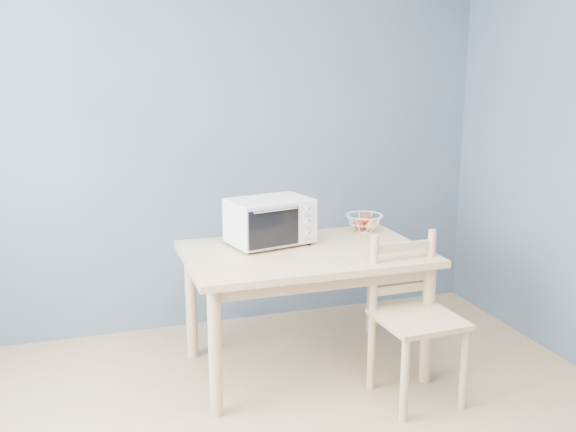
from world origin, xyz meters
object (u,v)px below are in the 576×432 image
object	(u,v)px
toaster_oven	(267,221)
dining_chair	(414,320)
fruit_basket	(364,222)
dining_table	(305,267)

from	to	relation	value
toaster_oven	dining_chair	size ratio (longest dim) A/B	0.59
fruit_basket	dining_chair	world-z (taller)	dining_chair
dining_table	dining_chair	bearing A→B (deg)	-46.65
toaster_oven	dining_chair	bearing A→B (deg)	-59.14
fruit_basket	toaster_oven	bearing A→B (deg)	-170.28
toaster_oven	fruit_basket	size ratio (longest dim) A/B	2.00
toaster_oven	fruit_basket	xyz separation A→B (m)	(0.69, 0.12, -0.09)
fruit_basket	dining_chair	size ratio (longest dim) A/B	0.30
fruit_basket	dining_chair	bearing A→B (deg)	-93.66
toaster_oven	fruit_basket	bearing A→B (deg)	-2.98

